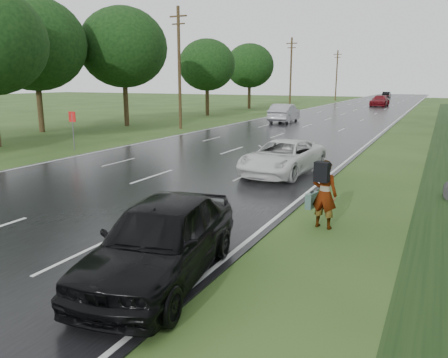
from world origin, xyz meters
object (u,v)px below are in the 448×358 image
at_px(dark_sedan, 161,239).
at_px(silver_sedan, 284,113).
at_px(road_sign, 73,123).
at_px(white_pickup, 283,157).
at_px(pedestrian, 324,193).

relative_size(dark_sedan, silver_sedan, 0.93).
xyz_separation_m(road_sign, silver_sedan, (5.47, 22.37, -0.71)).
height_order(road_sign, dark_sedan, road_sign).
distance_m(white_pickup, dark_sedan, 11.22).
height_order(pedestrian, white_pickup, pedestrian).
bearing_deg(white_pickup, dark_sedan, -78.77).
xyz_separation_m(road_sign, dark_sedan, (14.50, -12.05, -0.74)).
height_order(white_pickup, silver_sedan, silver_sedan).
bearing_deg(pedestrian, dark_sedan, 73.25).
xyz_separation_m(pedestrian, white_pickup, (-3.37, 6.36, -0.23)).
bearing_deg(silver_sedan, white_pickup, 105.46).
distance_m(road_sign, silver_sedan, 23.04).
distance_m(road_sign, dark_sedan, 18.87).
relative_size(road_sign, dark_sedan, 0.45).
xyz_separation_m(white_pickup, dark_sedan, (1.20, -11.16, 0.13)).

